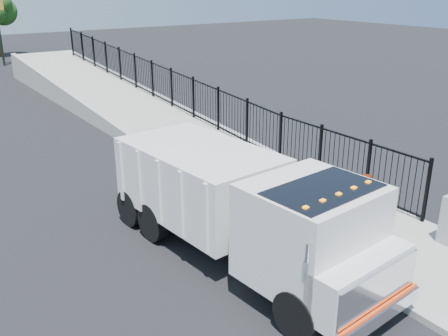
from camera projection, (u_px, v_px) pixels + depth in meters
ground at (276, 232)px, 13.41m from camera, size 120.00×120.00×0.00m
sidewalk at (384, 240)px, 12.88m from camera, size 3.55×12.00×0.12m
curb at (331, 261)px, 11.85m from camera, size 0.30×12.00×0.16m
ramp at (113, 106)px, 26.84m from camera, size 3.95×24.06×3.19m
iron_fence at (172, 100)px, 24.22m from camera, size 0.10×28.00×1.80m
truck at (245, 205)px, 11.46m from camera, size 3.13×7.91×2.65m
worker at (363, 213)px, 11.95m from camera, size 0.73×0.86×2.00m
debris at (373, 241)px, 12.58m from camera, size 0.42×0.42×0.11m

